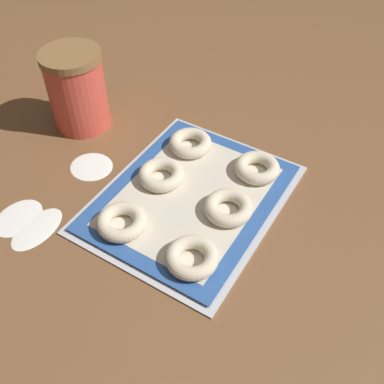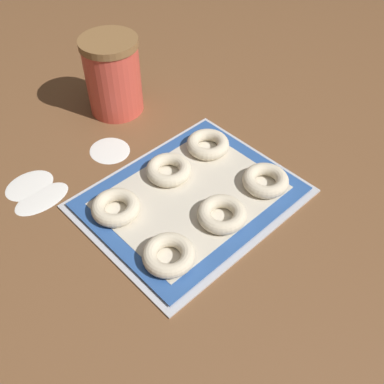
% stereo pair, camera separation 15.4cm
% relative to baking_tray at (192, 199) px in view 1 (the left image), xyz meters
% --- Properties ---
extents(ground_plane, '(2.80, 2.80, 0.00)m').
position_rel_baking_tray_xyz_m(ground_plane, '(0.00, 0.00, -0.00)').
color(ground_plane, brown).
extents(baking_tray, '(0.40, 0.32, 0.01)m').
position_rel_baking_tray_xyz_m(baking_tray, '(0.00, 0.00, 0.00)').
color(baking_tray, silver).
rests_on(baking_tray, ground_plane).
extents(baking_mat, '(0.38, 0.30, 0.00)m').
position_rel_baking_tray_xyz_m(baking_mat, '(0.00, -0.00, 0.01)').
color(baking_mat, '#2D569E').
rests_on(baking_mat, baking_tray).
extents(bagel_front_left, '(0.09, 0.09, 0.03)m').
position_rel_baking_tray_xyz_m(bagel_front_left, '(-0.13, -0.08, 0.02)').
color(bagel_front_left, beige).
rests_on(bagel_front_left, baking_mat).
extents(bagel_front_center, '(0.09, 0.09, 0.03)m').
position_rel_baking_tray_xyz_m(bagel_front_center, '(-0.00, -0.08, 0.02)').
color(bagel_front_center, beige).
rests_on(bagel_front_center, baking_mat).
extents(bagel_front_right, '(0.09, 0.09, 0.03)m').
position_rel_baking_tray_xyz_m(bagel_front_right, '(0.13, -0.08, 0.02)').
color(bagel_front_right, beige).
rests_on(bagel_front_right, baking_mat).
extents(bagel_back_left, '(0.09, 0.09, 0.03)m').
position_rel_baking_tray_xyz_m(bagel_back_left, '(-0.13, 0.07, 0.02)').
color(bagel_back_left, beige).
rests_on(bagel_back_left, baking_mat).
extents(bagel_back_center, '(0.09, 0.09, 0.03)m').
position_rel_baking_tray_xyz_m(bagel_back_center, '(0.01, 0.08, 0.02)').
color(bagel_back_center, beige).
rests_on(bagel_back_center, baking_mat).
extents(bagel_back_right, '(0.09, 0.09, 0.03)m').
position_rel_baking_tray_xyz_m(bagel_back_right, '(0.12, 0.08, 0.02)').
color(bagel_back_right, beige).
rests_on(bagel_back_right, baking_mat).
extents(flour_canister, '(0.13, 0.13, 0.18)m').
position_rel_baking_tray_xyz_m(flour_canister, '(0.08, 0.34, 0.09)').
color(flour_canister, '#DB4C3D').
rests_on(flour_canister, ground_plane).
extents(flour_patch_near, '(0.10, 0.08, 0.00)m').
position_rel_baking_tray_xyz_m(flour_patch_near, '(-0.21, 0.26, -0.00)').
color(flour_patch_near, white).
rests_on(flour_patch_near, ground_plane).
extents(flour_patch_far, '(0.09, 0.09, 0.00)m').
position_rel_baking_tray_xyz_m(flour_patch_far, '(-0.03, 0.23, -0.00)').
color(flour_patch_far, white).
rests_on(flour_patch_far, ground_plane).
extents(flour_patch_side, '(0.11, 0.06, 0.00)m').
position_rel_baking_tray_xyz_m(flour_patch_side, '(-0.21, 0.21, -0.00)').
color(flour_patch_side, white).
rests_on(flour_patch_side, ground_plane).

